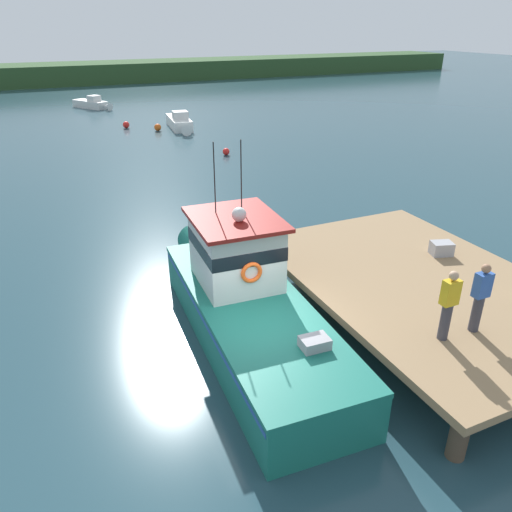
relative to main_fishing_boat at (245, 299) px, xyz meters
The scene contains 12 objects.
ground_plane 1.68m from the main_fishing_boat, 99.97° to the right, with size 200.00×200.00×0.00m, color #23424C.
dock 4.76m from the main_fishing_boat, 16.14° to the right, with size 6.00×9.00×1.20m.
main_fishing_boat is the anchor object (origin of this frame).
crate_stack_mid_dock 6.15m from the main_fishing_boat, ahead, with size 0.60×0.44×0.39m, color #9E9EA3.
deckhand_by_the_boat 4.88m from the main_fishing_boat, 49.38° to the right, with size 0.36×0.22×1.63m.
deckhand_further_back 5.49m from the main_fishing_boat, 42.72° to the right, with size 0.36×0.22×1.63m.
moored_boat_mid_harbor 27.43m from the main_fishing_boat, 76.97° to the left, with size 1.82×5.35×1.34m.
moored_boat_near_channel 39.29m from the main_fishing_boat, 87.71° to the left, with size 3.13×4.38×1.16m.
mooring_buoy_outer 28.75m from the main_fishing_boat, 84.93° to the left, with size 0.49×0.49×0.49m, color red.
mooring_buoy_channel_marker 18.96m from the main_fishing_boat, 70.20° to the left, with size 0.42×0.42×0.42m, color red.
mooring_buoy_spare_mooring 27.03m from the main_fishing_boat, 80.50° to the left, with size 0.51×0.51×0.51m, color #EA5B19.
far_shoreline 60.68m from the main_fishing_boat, 90.22° to the left, with size 120.00×8.00×2.40m, color #284723.
Camera 1 is at (-4.04, -8.77, 7.45)m, focal length 34.88 mm.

